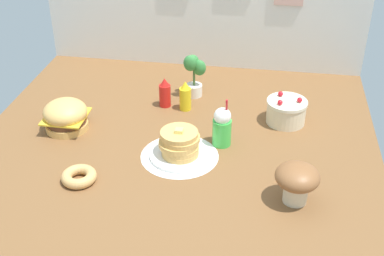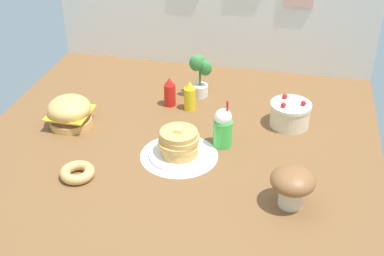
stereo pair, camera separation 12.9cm
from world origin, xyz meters
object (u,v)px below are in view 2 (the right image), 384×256
(pancake_stack, at_px, (179,145))
(mushroom_stool, at_px, (292,184))
(mustard_bottle, at_px, (190,96))
(potted_plant, at_px, (200,74))
(ketchup_bottle, at_px, (170,92))
(cream_soda_cup, at_px, (223,128))
(burger, at_px, (70,112))
(layer_cake, at_px, (290,114))
(donut_pink_glaze, at_px, (77,172))

(pancake_stack, bearing_deg, mushroom_stool, -24.64)
(mushroom_stool, bearing_deg, mustard_bottle, 129.99)
(pancake_stack, xyz_separation_m, potted_plant, (-0.03, 0.66, 0.08))
(ketchup_bottle, height_order, cream_soda_cup, cream_soda_cup)
(pancake_stack, relative_size, cream_soda_cup, 1.13)
(pancake_stack, relative_size, ketchup_bottle, 1.70)
(ketchup_bottle, xyz_separation_m, mushroom_stool, (0.75, -0.77, 0.03))
(burger, relative_size, potted_plant, 0.87)
(layer_cake, xyz_separation_m, mustard_bottle, (-0.58, 0.06, 0.01))
(ketchup_bottle, xyz_separation_m, donut_pink_glaze, (-0.25, -0.78, -0.06))
(mustard_bottle, height_order, cream_soda_cup, cream_soda_cup)
(mustard_bottle, relative_size, mushroom_stool, 0.91)
(burger, relative_size, layer_cake, 1.06)
(mustard_bottle, height_order, potted_plant, potted_plant)
(potted_plant, bearing_deg, pancake_stack, -87.25)
(ketchup_bottle, bearing_deg, mustard_bottle, -9.62)
(ketchup_bottle, height_order, mustard_bottle, same)
(burger, bearing_deg, mustard_bottle, 27.80)
(potted_plant, height_order, mushroom_stool, potted_plant)
(ketchup_bottle, bearing_deg, cream_soda_cup, -43.61)
(donut_pink_glaze, bearing_deg, ketchup_bottle, 72.09)
(pancake_stack, distance_m, donut_pink_glaze, 0.51)
(donut_pink_glaze, distance_m, potted_plant, 1.03)
(mustard_bottle, relative_size, potted_plant, 0.66)
(mushroom_stool, bearing_deg, ketchup_bottle, 134.38)
(layer_cake, distance_m, donut_pink_glaze, 1.19)
(pancake_stack, height_order, mustard_bottle, mustard_bottle)
(mushroom_stool, bearing_deg, layer_cake, 93.77)
(layer_cake, distance_m, mushroom_stool, 0.69)
(pancake_stack, bearing_deg, ketchup_bottle, 109.58)
(burger, distance_m, cream_soda_cup, 0.86)
(pancake_stack, relative_size, potted_plant, 1.11)
(donut_pink_glaze, relative_size, potted_plant, 0.61)
(pancake_stack, xyz_separation_m, mushroom_stool, (0.57, -0.26, 0.05))
(pancake_stack, xyz_separation_m, ketchup_bottle, (-0.18, 0.51, 0.02))
(mustard_bottle, bearing_deg, burger, -152.20)
(cream_soda_cup, xyz_separation_m, mushroom_stool, (0.37, -0.41, 0.01))
(mustard_bottle, bearing_deg, donut_pink_glaze, -116.42)
(burger, xyz_separation_m, layer_cake, (1.19, 0.26, -0.01))
(ketchup_bottle, relative_size, donut_pink_glaze, 1.08)
(pancake_stack, xyz_separation_m, mustard_bottle, (-0.05, 0.48, 0.02))
(burger, distance_m, donut_pink_glaze, 0.50)
(pancake_stack, xyz_separation_m, donut_pink_glaze, (-0.43, -0.28, -0.04))
(layer_cake, height_order, potted_plant, potted_plant)
(burger, xyz_separation_m, mushroom_stool, (1.23, -0.43, 0.04))
(potted_plant, bearing_deg, mustard_bottle, -97.29)
(burger, xyz_separation_m, pancake_stack, (0.66, -0.17, -0.02))
(donut_pink_glaze, bearing_deg, burger, 117.30)
(mustard_bottle, distance_m, mushroom_stool, 0.97)
(donut_pink_glaze, height_order, mushroom_stool, mushroom_stool)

